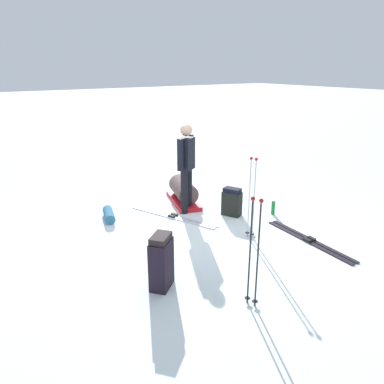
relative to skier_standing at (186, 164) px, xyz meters
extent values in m
plane|color=white|center=(-0.80, 0.41, -0.95)|extent=(80.00, 80.00, 0.00)
cylinder|color=black|center=(0.05, -0.08, -0.53)|extent=(0.14, 0.14, 0.85)
cylinder|color=black|center=(-0.05, 0.08, -0.53)|extent=(0.14, 0.14, 0.85)
cube|color=black|center=(0.00, 0.00, 0.20)|extent=(0.37, 0.40, 0.60)
cylinder|color=black|center=(0.13, -0.20, 0.23)|extent=(0.09, 0.09, 0.58)
cylinder|color=black|center=(-0.13, 0.20, 0.23)|extent=(0.09, 0.09, 0.58)
sphere|color=tan|center=(0.00, 0.00, 0.64)|extent=(0.22, 0.22, 0.22)
cube|color=silver|center=(-0.12, 0.42, -0.94)|extent=(1.77, 0.77, 0.02)
cube|color=black|center=(-0.12, 0.42, -0.92)|extent=(0.15, 0.11, 0.03)
cube|color=silver|center=(-0.08, 0.33, -0.94)|extent=(1.77, 0.77, 0.02)
cube|color=black|center=(-0.08, 0.33, -0.92)|extent=(0.15, 0.11, 0.03)
cube|color=black|center=(-2.22, -0.98, -0.94)|extent=(1.77, 0.19, 0.02)
cube|color=black|center=(-2.22, -0.98, -0.92)|extent=(0.14, 0.07, 0.03)
cube|color=black|center=(-2.22, -0.88, -0.94)|extent=(1.77, 0.19, 0.02)
cube|color=black|center=(-2.22, -0.88, -0.92)|extent=(0.14, 0.07, 0.03)
cube|color=black|center=(-2.02, 1.72, -0.63)|extent=(0.40, 0.42, 0.65)
cube|color=black|center=(-2.02, 1.72, -0.27)|extent=(0.36, 0.38, 0.08)
cube|color=black|center=(-0.65, -0.60, -0.73)|extent=(0.40, 0.32, 0.46)
cube|color=black|center=(-0.65, -0.60, -0.46)|extent=(0.36, 0.29, 0.08)
cylinder|color=#B8BBC1|center=(-1.60, -0.25, -0.30)|extent=(0.02, 0.02, 1.30)
sphere|color=#A51919|center=(-1.60, -0.25, 0.38)|extent=(0.05, 0.05, 0.05)
cylinder|color=black|center=(-1.60, -0.25, -0.89)|extent=(0.07, 0.07, 0.01)
cylinder|color=#B8BBC1|center=(-1.51, -0.22, -0.30)|extent=(0.02, 0.02, 1.30)
sphere|color=#A51919|center=(-1.51, -0.22, 0.38)|extent=(0.05, 0.05, 0.05)
cylinder|color=black|center=(-1.51, -0.22, -0.89)|extent=(0.07, 0.07, 0.01)
cylinder|color=black|center=(-3.00, 1.01, -0.30)|extent=(0.02, 0.02, 1.30)
sphere|color=#A51919|center=(-3.00, 1.01, 0.38)|extent=(0.05, 0.05, 0.05)
cylinder|color=black|center=(-3.00, 1.01, -0.89)|extent=(0.07, 0.07, 0.01)
cylinder|color=black|center=(-2.90, 1.04, -0.30)|extent=(0.02, 0.02, 1.30)
sphere|color=#A51919|center=(-2.90, 1.04, 0.38)|extent=(0.05, 0.05, 0.05)
cylinder|color=black|center=(-2.90, 1.04, -0.89)|extent=(0.07, 0.07, 0.01)
cube|color=red|center=(0.46, -0.22, -0.91)|extent=(1.31, 0.81, 0.09)
cylinder|color=brown|center=(0.46, -0.22, -0.66)|extent=(0.94, 0.65, 0.40)
cylinder|color=teal|center=(0.47, 1.41, -0.86)|extent=(0.58, 0.33, 0.18)
cylinder|color=#18772E|center=(-1.06, -1.28, -0.82)|extent=(0.07, 0.07, 0.26)
camera|label=1|loc=(-5.71, 3.76, 1.76)|focal=35.10mm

